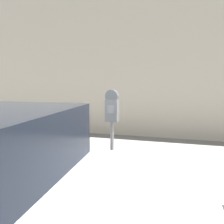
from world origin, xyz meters
The scene contains 3 objects.
sidewalk centered at (0.00, 2.20, 0.07)m, with size 24.00×2.80×0.15m.
building_facade centered at (0.00, 4.80, 2.86)m, with size 24.00×0.30×5.71m.
parking_meter centered at (0.09, 1.11, 1.21)m, with size 0.19×0.14×1.44m.
Camera 1 is at (0.95, -2.07, 1.70)m, focal length 35.00 mm.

